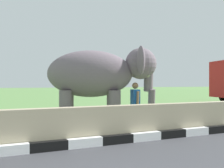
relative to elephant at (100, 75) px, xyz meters
name	(u,v)px	position (x,y,z in m)	size (l,w,h in m)	color
striped_curb	(29,148)	(-2.82, -2.59, -1.80)	(16.20, 0.20, 0.24)	white
barrier_parapet	(116,123)	(-0.47, -2.29, -1.42)	(28.00, 0.36, 1.00)	tan
elephant	(100,75)	(0.00, 0.00, 0.00)	(4.06, 3.08, 2.94)	slate
person_handler	(135,102)	(1.16, -0.55, -1.00)	(0.30, 0.67, 1.66)	navy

